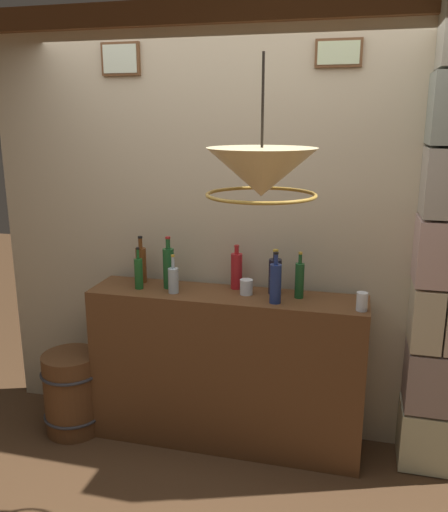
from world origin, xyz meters
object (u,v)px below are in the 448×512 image
object	(u,v)px
liquor_bottle_amaro	(275,276)
pendant_lamp	(261,174)
liquor_bottle_gin	(299,280)
glass_tumbler_rocks	(246,287)
liquor_bottle_scotch	(237,270)
liquor_bottle_port	(275,283)
glass_tumbler_highball	(362,302)
wooden_barrel	(73,392)
liquor_bottle_sherry	(139,273)
liquor_bottle_mezcal	(169,267)
liquor_bottle_bourbon	(141,264)
liquor_bottle_rye	(173,280)

from	to	relation	value
liquor_bottle_amaro	pendant_lamp	world-z (taller)	pendant_lamp
liquor_bottle_gin	glass_tumbler_rocks	bearing A→B (deg)	-177.47
liquor_bottle_scotch	liquor_bottle_port	distance (m)	0.34
glass_tumbler_highball	pendant_lamp	bearing A→B (deg)	-127.51
glass_tumbler_rocks	pendant_lamp	xyz separation A→B (m)	(0.21, -0.72, 0.76)
liquor_bottle_scotch	glass_tumbler_highball	distance (m)	0.79
pendant_lamp	wooden_barrel	xyz separation A→B (m)	(-1.35, 0.57, -1.53)
liquor_bottle_sherry	liquor_bottle_gin	world-z (taller)	liquor_bottle_gin
pendant_lamp	liquor_bottle_mezcal	bearing A→B (deg)	134.13
liquor_bottle_sherry	liquor_bottle_amaro	world-z (taller)	liquor_bottle_amaro
liquor_bottle_bourbon	liquor_bottle_sherry	bearing A→B (deg)	-74.11
glass_tumbler_rocks	wooden_barrel	xyz separation A→B (m)	(-1.14, -0.15, -0.78)
pendant_lamp	liquor_bottle_scotch	bearing A→B (deg)	109.69
glass_tumbler_rocks	liquor_bottle_sherry	bearing A→B (deg)	-175.22
liquor_bottle_gin	liquor_bottle_amaro	xyz separation A→B (m)	(-0.15, 0.04, 0.00)
liquor_bottle_port	liquor_bottle_mezcal	xyz separation A→B (m)	(-0.69, 0.11, 0.01)
liquor_bottle_scotch	wooden_barrel	distance (m)	1.38
liquor_bottle_gin	glass_tumbler_highball	size ratio (longest dim) A/B	2.67
glass_tumbler_rocks	liquor_bottle_amaro	bearing A→B (deg)	19.54
liquor_bottle_port	glass_tumbler_highball	size ratio (longest dim) A/B	2.89
liquor_bottle_amaro	glass_tumbler_rocks	distance (m)	0.19
liquor_bottle_rye	glass_tumbler_highball	distance (m)	1.11
liquor_bottle_bourbon	liquor_bottle_amaro	size ratio (longest dim) A/B	1.11
pendant_lamp	liquor_bottle_bourbon	bearing A→B (deg)	139.02
liquor_bottle_mezcal	glass_tumbler_rocks	distance (m)	0.50
glass_tumbler_highball	liquor_bottle_scotch	bearing A→B (deg)	164.21
liquor_bottle_port	liquor_bottle_amaro	size ratio (longest dim) A/B	1.10
liquor_bottle_scotch	wooden_barrel	world-z (taller)	liquor_bottle_scotch
glass_tumbler_highball	pendant_lamp	size ratio (longest dim) A/B	0.18
liquor_bottle_sherry	glass_tumbler_highball	size ratio (longest dim) A/B	2.53
liquor_bottle_sherry	liquor_bottle_rye	size ratio (longest dim) A/B	1.11
liquor_bottle_bourbon	liquor_bottle_scotch	bearing A→B (deg)	2.13
wooden_barrel	liquor_bottle_scotch	bearing A→B (deg)	13.29
liquor_bottle_bourbon	liquor_bottle_mezcal	world-z (taller)	liquor_bottle_mezcal
liquor_bottle_port	liquor_bottle_sherry	bearing A→B (deg)	176.52
liquor_bottle_scotch	liquor_bottle_rye	size ratio (longest dim) A/B	1.16
liquor_bottle_port	glass_tumbler_highball	xyz separation A→B (m)	(0.48, -0.01, -0.07)
liquor_bottle_scotch	wooden_barrel	xyz separation A→B (m)	(-1.05, -0.25, -0.85)
liquor_bottle_amaro	liquor_bottle_gin	bearing A→B (deg)	-16.24
liquor_bottle_scotch	liquor_bottle_port	xyz separation A→B (m)	(0.28, -0.21, 0.00)
liquor_bottle_port	liquor_bottle_rye	world-z (taller)	liquor_bottle_port
liquor_bottle_bourbon	wooden_barrel	xyz separation A→B (m)	(-0.43, -0.23, -0.85)
liquor_bottle_gin	wooden_barrel	distance (m)	1.69
liquor_bottle_sherry	liquor_bottle_bourbon	bearing A→B (deg)	105.89
liquor_bottle_scotch	pendant_lamp	bearing A→B (deg)	-70.31
liquor_bottle_mezcal	liquor_bottle_scotch	bearing A→B (deg)	12.80
liquor_bottle_gin	pendant_lamp	world-z (taller)	pendant_lamp
liquor_bottle_bourbon	liquor_bottle_gin	distance (m)	1.03
liquor_bottle_rye	liquor_bottle_amaro	size ratio (longest dim) A/B	0.87
liquor_bottle_scotch	pendant_lamp	distance (m)	1.11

